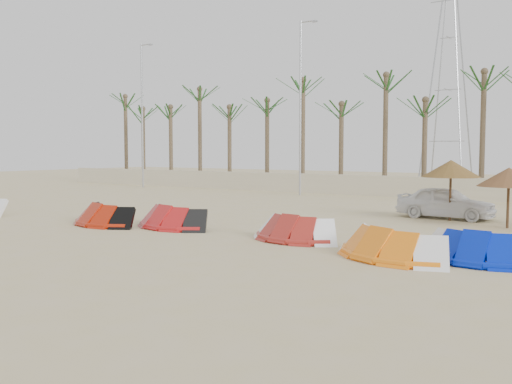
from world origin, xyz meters
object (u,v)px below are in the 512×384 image
Objects in this scene: kite_blue at (481,246)px; parasol_left at (451,169)px; kite_red_mid at (177,216)px; kite_orange at (393,242)px; car at (446,202)px; kite_red_right at (298,227)px; parasol_mid at (509,177)px; kite_red_left at (110,213)px.

parasol_left reaches higher than kite_blue.
parasol_left is (-3.04, 8.32, 1.71)m from kite_blue.
kite_red_mid is at bearing 176.48° from kite_blue.
kite_orange is 1.63× the size of parasol_left.
parasol_left is at bearing 95.85° from kite_orange.
car is at bearing 118.22° from parasol_left.
kite_orange is 9.72m from car.
kite_red_right is 3.77m from kite_orange.
parasol_left is 1.09× the size of parasol_mid.
parasol_left is at bearing 110.08° from kite_blue.
kite_orange is 8.14m from parasol_mid.
kite_red_mid is at bearing -136.35° from parasol_left.
kite_blue is at bearing -3.52° from kite_red_mid.
kite_red_right is 1.43× the size of parasol_mid.
parasol_mid reaches higher than kite_orange.
car is at bearing 41.28° from kite_red_left.
parasol_mid is 3.48m from car.
kite_red_right is at bearing 167.67° from car.
kite_red_left and kite_red_right have the same top height.
parasol_mid is (-0.65, 7.22, 1.48)m from kite_blue.
kite_red_right is 1.01× the size of kite_blue.
kite_red_mid is 9.03m from kite_orange.
kite_blue is 1.41× the size of parasol_mid.
kite_red_left is 13.79m from kite_blue.
kite_orange is at bearing -2.47° from kite_red_left.
kite_red_left is at bearing 177.53° from kite_orange.
kite_red_left and kite_red_mid have the same top height.
parasol_left is (2.68, 7.85, 1.71)m from kite_red_right.
kite_blue is 7.40m from parasol_mid.
parasol_mid is at bearing 32.18° from kite_red_mid.
parasol_left reaches higher than kite_red_right.
kite_blue is (2.12, 0.65, -0.00)m from kite_orange.
kite_orange is at bearing -163.06° from kite_blue.
parasol_mid is (5.07, 6.75, 1.48)m from kite_red_right.
car is (-2.74, 1.76, -1.21)m from parasol_mid.
kite_red_right is 1.31× the size of parasol_left.
parasol_mid is (13.14, 7.37, 1.47)m from kite_red_left.
kite_red_right is at bearing -108.85° from parasol_left.
kite_orange is (8.93, -1.33, 0.00)m from kite_red_mid.
car reaches higher than kite_blue.
parasol_left is at bearing 43.65° from kite_red_mid.
kite_red_left is at bearing -163.27° from kite_red_mid.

